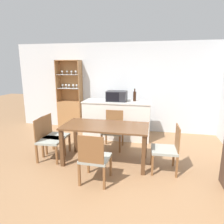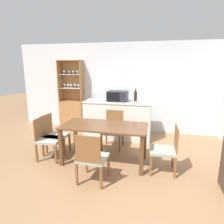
{
  "view_description": "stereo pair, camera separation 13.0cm",
  "coord_description": "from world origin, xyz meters",
  "px_view_note": "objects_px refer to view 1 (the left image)",
  "views": [
    {
      "loc": [
        0.8,
        -3.17,
        1.9
      ],
      "look_at": [
        -0.12,
        1.17,
        0.87
      ],
      "focal_mm": 32.0,
      "sensor_mm": 36.0,
      "label": 1
    },
    {
      "loc": [
        0.92,
        -3.15,
        1.9
      ],
      "look_at": [
        -0.12,
        1.17,
        0.87
      ],
      "focal_mm": 32.0,
      "sensor_mm": 36.0,
      "label": 2
    }
  ],
  "objects_px": {
    "dining_chair_side_left_far": "(54,135)",
    "dining_table": "(105,131)",
    "display_cabinet": "(71,109)",
    "dining_chair_head_far": "(113,130)",
    "dining_chair_side_right_near": "(167,149)",
    "wine_bottle": "(135,96)",
    "dining_chair_head_near": "(94,158)",
    "dining_chair_side_left_near": "(48,139)",
    "microwave": "(117,96)"
  },
  "relations": [
    {
      "from": "display_cabinet",
      "to": "dining_chair_head_far",
      "type": "height_order",
      "value": "display_cabinet"
    },
    {
      "from": "dining_chair_head_far",
      "to": "dining_chair_side_right_near",
      "type": "bearing_deg",
      "value": 143.71
    },
    {
      "from": "display_cabinet",
      "to": "dining_chair_side_right_near",
      "type": "bearing_deg",
      "value": -37.39
    },
    {
      "from": "wine_bottle",
      "to": "dining_chair_head_far",
      "type": "bearing_deg",
      "value": -116.76
    },
    {
      "from": "dining_chair_head_far",
      "to": "dining_chair_side_left_near",
      "type": "height_order",
      "value": "same"
    },
    {
      "from": "dining_chair_side_left_far",
      "to": "microwave",
      "type": "distance_m",
      "value": 1.89
    },
    {
      "from": "dining_table",
      "to": "dining_chair_side_right_near",
      "type": "height_order",
      "value": "dining_chair_side_right_near"
    },
    {
      "from": "dining_chair_side_left_near",
      "to": "dining_chair_side_left_far",
      "type": "bearing_deg",
      "value": 176.24
    },
    {
      "from": "microwave",
      "to": "dining_chair_side_right_near",
      "type": "bearing_deg",
      "value": -52.41
    },
    {
      "from": "microwave",
      "to": "dining_chair_head_near",
      "type": "bearing_deg",
      "value": -88.75
    },
    {
      "from": "dining_chair_side_left_near",
      "to": "wine_bottle",
      "type": "bearing_deg",
      "value": 132.95
    },
    {
      "from": "dining_chair_side_right_near",
      "to": "wine_bottle",
      "type": "height_order",
      "value": "wine_bottle"
    },
    {
      "from": "dining_chair_head_near",
      "to": "wine_bottle",
      "type": "xyz_separation_m",
      "value": [
        0.41,
        2.31,
        0.69
      ]
    },
    {
      "from": "dining_table",
      "to": "dining_chair_head_near",
      "type": "relative_size",
      "value": 1.91
    },
    {
      "from": "dining_chair_side_left_near",
      "to": "dining_table",
      "type": "bearing_deg",
      "value": 92.23
    },
    {
      "from": "dining_table",
      "to": "microwave",
      "type": "relative_size",
      "value": 3.21
    },
    {
      "from": "display_cabinet",
      "to": "wine_bottle",
      "type": "xyz_separation_m",
      "value": [
        2.0,
        -0.44,
        0.52
      ]
    },
    {
      "from": "dining_table",
      "to": "dining_chair_side_right_near",
      "type": "xyz_separation_m",
      "value": [
        1.18,
        -0.12,
        -0.22
      ]
    },
    {
      "from": "wine_bottle",
      "to": "dining_table",
      "type": "bearing_deg",
      "value": -104.7
    },
    {
      "from": "display_cabinet",
      "to": "dining_chair_side_left_far",
      "type": "relative_size",
      "value": 2.37
    },
    {
      "from": "dining_chair_head_near",
      "to": "dining_chair_head_far",
      "type": "bearing_deg",
      "value": 91.8
    },
    {
      "from": "dining_table",
      "to": "dining_chair_side_right_near",
      "type": "bearing_deg",
      "value": -5.76
    },
    {
      "from": "dining_chair_head_near",
      "to": "dining_chair_side_left_far",
      "type": "distance_m",
      "value": 1.46
    },
    {
      "from": "dining_chair_head_far",
      "to": "wine_bottle",
      "type": "relative_size",
      "value": 2.67
    },
    {
      "from": "dining_chair_head_near",
      "to": "wine_bottle",
      "type": "relative_size",
      "value": 2.67
    },
    {
      "from": "dining_chair_head_far",
      "to": "display_cabinet",
      "type": "bearing_deg",
      "value": -37.99
    },
    {
      "from": "display_cabinet",
      "to": "dining_chair_head_far",
      "type": "distance_m",
      "value": 2.03
    },
    {
      "from": "display_cabinet",
      "to": "dining_chair_side_left_near",
      "type": "relative_size",
      "value": 2.37
    },
    {
      "from": "dining_table",
      "to": "dining_chair_side_left_far",
      "type": "distance_m",
      "value": 1.2
    },
    {
      "from": "dining_chair_side_left_near",
      "to": "wine_bottle",
      "type": "relative_size",
      "value": 2.67
    },
    {
      "from": "dining_chair_side_left_far",
      "to": "dining_table",
      "type": "bearing_deg",
      "value": 85.98
    },
    {
      "from": "dining_chair_side_right_near",
      "to": "display_cabinet",
      "type": "bearing_deg",
      "value": 50.13
    },
    {
      "from": "display_cabinet",
      "to": "dining_chair_head_near",
      "type": "relative_size",
      "value": 2.37
    },
    {
      "from": "display_cabinet",
      "to": "dining_chair_side_right_near",
      "type": "distance_m",
      "value": 3.49
    },
    {
      "from": "dining_chair_head_far",
      "to": "wine_bottle",
      "type": "bearing_deg",
      "value": -116.64
    },
    {
      "from": "dining_chair_head_far",
      "to": "dining_chair_side_right_near",
      "type": "distance_m",
      "value": 1.46
    },
    {
      "from": "dining_table",
      "to": "wine_bottle",
      "type": "height_order",
      "value": "wine_bottle"
    },
    {
      "from": "display_cabinet",
      "to": "dining_chair_head_far",
      "type": "relative_size",
      "value": 2.37
    },
    {
      "from": "dining_chair_head_far",
      "to": "wine_bottle",
      "type": "height_order",
      "value": "wine_bottle"
    },
    {
      "from": "display_cabinet",
      "to": "wine_bottle",
      "type": "relative_size",
      "value": 6.32
    },
    {
      "from": "dining_chair_side_left_far",
      "to": "dining_chair_head_far",
      "type": "height_order",
      "value": "same"
    },
    {
      "from": "dining_chair_side_left_far",
      "to": "wine_bottle",
      "type": "height_order",
      "value": "wine_bottle"
    },
    {
      "from": "display_cabinet",
      "to": "dining_chair_head_far",
      "type": "bearing_deg",
      "value": -38.11
    },
    {
      "from": "dining_chair_head_near",
      "to": "dining_chair_side_right_near",
      "type": "distance_m",
      "value": 1.34
    },
    {
      "from": "display_cabinet",
      "to": "dining_chair_side_left_near",
      "type": "bearing_deg",
      "value": -78.93
    },
    {
      "from": "display_cabinet",
      "to": "dining_chair_side_left_near",
      "type": "distance_m",
      "value": 2.17
    },
    {
      "from": "dining_table",
      "to": "dining_chair_side_right_near",
      "type": "relative_size",
      "value": 1.91
    },
    {
      "from": "dining_chair_head_near",
      "to": "dining_chair_side_left_near",
      "type": "height_order",
      "value": "same"
    },
    {
      "from": "dining_chair_head_near",
      "to": "dining_chair_side_left_near",
      "type": "bearing_deg",
      "value": 153.85
    },
    {
      "from": "dining_chair_side_left_far",
      "to": "dining_chair_side_right_near",
      "type": "relative_size",
      "value": 1.0
    }
  ]
}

